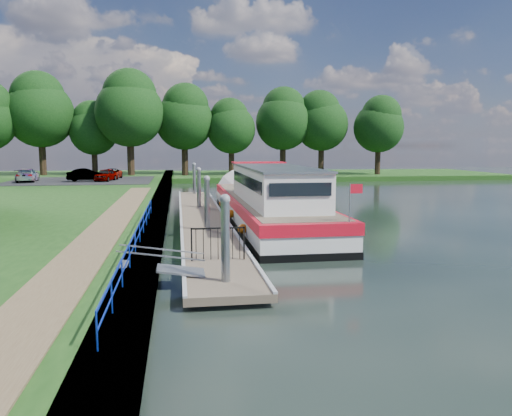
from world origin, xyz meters
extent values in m
plane|color=black|center=(0.00, 0.00, 0.00)|extent=(160.00, 160.00, 0.00)
cube|color=#473D2D|center=(-2.55, 15.00, 0.39)|extent=(1.10, 90.00, 0.78)
cube|color=#183D11|center=(12.00, 52.00, 0.30)|extent=(60.00, 18.00, 0.60)
cube|color=brown|center=(-4.40, 8.00, 0.80)|extent=(1.60, 40.00, 0.05)
cube|color=black|center=(-11.00, 38.00, 0.81)|extent=(14.00, 12.00, 0.06)
cube|color=#0C2DBF|center=(-2.75, 3.00, 1.48)|extent=(0.04, 18.00, 0.04)
cube|color=#0C2DBF|center=(-2.75, 3.00, 1.12)|extent=(0.03, 18.00, 0.03)
cylinder|color=#0C2DBF|center=(-2.75, -6.00, 1.14)|extent=(0.04, 0.04, 0.72)
cylinder|color=#0C2DBF|center=(-2.75, -4.00, 1.14)|extent=(0.04, 0.04, 0.72)
cylinder|color=#0C2DBF|center=(-2.75, -2.00, 1.14)|extent=(0.04, 0.04, 0.72)
cylinder|color=#0C2DBF|center=(-2.75, 0.00, 1.14)|extent=(0.04, 0.04, 0.72)
cylinder|color=#0C2DBF|center=(-2.75, 2.00, 1.14)|extent=(0.04, 0.04, 0.72)
cylinder|color=#0C2DBF|center=(-2.75, 4.00, 1.14)|extent=(0.04, 0.04, 0.72)
cylinder|color=#0C2DBF|center=(-2.75, 6.00, 1.14)|extent=(0.04, 0.04, 0.72)
cylinder|color=#0C2DBF|center=(-2.75, 8.00, 1.14)|extent=(0.04, 0.04, 0.72)
cylinder|color=#0C2DBF|center=(-2.75, 10.00, 1.14)|extent=(0.04, 0.04, 0.72)
cylinder|color=#0C2DBF|center=(-2.75, 12.00, 1.14)|extent=(0.04, 0.04, 0.72)
cube|color=brown|center=(0.00, 13.00, 0.28)|extent=(2.50, 30.00, 0.24)
cube|color=#9EA0A3|center=(0.00, 1.00, 0.05)|extent=(2.30, 5.00, 0.30)
cube|color=#9EA0A3|center=(0.00, 9.00, 0.05)|extent=(2.30, 5.00, 0.30)
cube|color=#9EA0A3|center=(0.00, 17.00, 0.05)|extent=(2.30, 5.00, 0.30)
cube|color=#9EA0A3|center=(0.00, 25.00, 0.05)|extent=(2.30, 5.00, 0.30)
cube|color=#9EA0A3|center=(1.19, 13.00, 0.43)|extent=(0.12, 30.00, 0.06)
cube|color=#9EA0A3|center=(-1.19, 13.00, 0.43)|extent=(0.12, 30.00, 0.06)
cylinder|color=gray|center=(0.00, -0.50, 1.10)|extent=(0.26, 0.26, 3.40)
sphere|color=gray|center=(0.00, -0.50, 2.80)|extent=(0.30, 0.30, 0.30)
cylinder|color=gray|center=(0.00, 8.50, 1.10)|extent=(0.26, 0.26, 3.40)
sphere|color=gray|center=(0.00, 8.50, 2.80)|extent=(0.30, 0.30, 0.30)
cylinder|color=gray|center=(0.00, 17.50, 1.10)|extent=(0.26, 0.26, 3.40)
sphere|color=gray|center=(0.00, 17.50, 2.80)|extent=(0.30, 0.30, 0.30)
cylinder|color=gray|center=(0.00, 26.50, 1.10)|extent=(0.26, 0.26, 3.40)
sphere|color=gray|center=(0.00, 26.50, 2.80)|extent=(0.30, 0.30, 0.30)
cube|color=#A5A8AD|center=(-1.85, 0.50, 0.60)|extent=(2.58, 1.00, 0.43)
cube|color=#A5A8AD|center=(-1.85, 0.02, 1.10)|extent=(2.58, 0.04, 0.41)
cube|color=#A5A8AD|center=(-1.85, 0.98, 1.10)|extent=(2.58, 0.04, 0.41)
cube|color=black|center=(-0.90, 2.20, 0.98)|extent=(0.05, 0.05, 1.15)
cube|color=black|center=(0.90, 2.20, 0.98)|extent=(0.05, 0.05, 1.15)
cube|color=black|center=(0.00, 2.20, 1.52)|extent=(1.85, 0.05, 0.05)
cube|color=black|center=(-0.75, 2.20, 0.98)|extent=(0.02, 0.02, 1.10)
cube|color=black|center=(-0.50, 2.20, 0.98)|extent=(0.02, 0.02, 1.10)
cube|color=black|center=(-0.25, 2.20, 0.98)|extent=(0.02, 0.02, 1.10)
cube|color=black|center=(0.00, 2.20, 0.98)|extent=(0.02, 0.02, 1.10)
cube|color=black|center=(0.25, 2.20, 0.98)|extent=(0.02, 0.02, 1.10)
cube|color=black|center=(0.50, 2.20, 0.98)|extent=(0.02, 0.02, 1.10)
cube|color=black|center=(0.75, 2.20, 0.98)|extent=(0.02, 0.02, 1.10)
cube|color=black|center=(3.60, 13.10, 0.02)|extent=(4.00, 20.00, 0.55)
cube|color=silver|center=(3.60, 13.10, 0.62)|extent=(3.96, 19.90, 0.65)
cube|color=red|center=(3.60, 13.10, 1.18)|extent=(4.04, 20.00, 0.48)
cube|color=brown|center=(3.60, 13.10, 1.42)|extent=(3.68, 19.20, 0.04)
cone|color=silver|center=(3.60, 23.50, 0.55)|extent=(4.00, 1.50, 4.00)
cube|color=silver|center=(3.60, 10.60, 2.30)|extent=(3.00, 11.00, 1.75)
cube|color=gray|center=(3.60, 10.60, 3.22)|extent=(3.10, 11.20, 0.10)
cube|color=black|center=(2.08, 10.60, 2.55)|extent=(0.04, 10.00, 0.55)
cube|color=black|center=(5.12, 10.60, 2.55)|extent=(0.04, 10.00, 0.55)
cube|color=black|center=(3.60, 16.15, 2.55)|extent=(2.60, 0.04, 0.55)
cube|color=black|center=(3.60, 5.05, 2.55)|extent=(2.60, 0.04, 0.55)
cube|color=red|center=(3.60, 15.80, 3.30)|extent=(3.20, 1.60, 0.06)
cylinder|color=gray|center=(5.10, 3.40, 2.15)|extent=(0.05, 0.05, 1.50)
cube|color=red|center=(5.35, 3.40, 2.70)|extent=(0.50, 0.02, 0.35)
sphere|color=#CB5E0B|center=(1.48, 7.10, 0.65)|extent=(0.44, 0.44, 0.44)
sphere|color=#CB5E0B|center=(1.48, 12.10, 0.65)|extent=(0.44, 0.44, 0.44)
sphere|color=#CB5E0B|center=(1.48, 17.10, 0.65)|extent=(0.44, 0.44, 0.44)
imported|color=#594C47|center=(2.40, 6.64, 2.30)|extent=(0.61, 0.73, 1.72)
cylinder|color=#332316|center=(-17.49, 49.36, 2.70)|extent=(0.83, 0.83, 4.21)
sphere|color=black|center=(-17.49, 49.36, 8.08)|extent=(7.95, 7.95, 7.95)
sphere|color=black|center=(-17.71, 49.47, 10.07)|extent=(6.31, 6.31, 6.31)
cylinder|color=#332316|center=(-11.50, 49.87, 2.15)|extent=(0.70, 0.70, 3.10)
sphere|color=black|center=(-11.50, 49.87, 6.11)|extent=(5.85, 5.85, 5.85)
sphere|color=black|center=(-11.67, 50.04, 7.57)|extent=(4.65, 4.65, 4.65)
cylinder|color=#332316|center=(-6.89, 47.36, 2.75)|extent=(0.84, 0.84, 4.29)
sphere|color=black|center=(-6.89, 47.36, 8.23)|extent=(8.10, 8.10, 8.10)
sphere|color=black|center=(-6.84, 47.51, 10.25)|extent=(6.44, 6.44, 6.44)
cylinder|color=#332316|center=(-0.41, 49.36, 2.52)|extent=(0.79, 0.79, 3.83)
sphere|color=black|center=(-0.41, 49.36, 7.42)|extent=(7.24, 7.24, 7.24)
sphere|color=black|center=(-0.22, 49.13, 9.23)|extent=(5.75, 5.75, 5.75)
cylinder|color=#332316|center=(5.49, 49.09, 2.23)|extent=(0.72, 0.72, 3.26)
sphere|color=black|center=(5.49, 49.09, 6.40)|extent=(6.16, 6.16, 6.16)
sphere|color=black|center=(5.30, 49.34, 7.93)|extent=(4.89, 4.89, 4.89)
cylinder|color=#332316|center=(12.25, 49.38, 2.49)|extent=(0.78, 0.78, 3.77)
sphere|color=black|center=(12.25, 49.38, 7.31)|extent=(7.13, 7.13, 7.13)
sphere|color=black|center=(12.38, 49.62, 9.09)|extent=(5.66, 5.66, 5.66)
cylinder|color=#332316|center=(17.42, 49.40, 2.42)|extent=(0.77, 0.77, 3.65)
sphere|color=black|center=(17.42, 49.40, 7.09)|extent=(6.89, 6.89, 6.89)
sphere|color=black|center=(17.07, 49.41, 8.81)|extent=(5.47, 5.47, 5.47)
cylinder|color=#332316|center=(24.52, 47.52, 2.30)|extent=(0.74, 0.74, 3.41)
sphere|color=black|center=(24.52, 47.52, 6.66)|extent=(6.43, 6.43, 6.43)
sphere|color=black|center=(24.75, 47.30, 8.26)|extent=(5.11, 5.11, 5.11)
imported|color=#999999|center=(-8.48, 36.90, 1.44)|extent=(2.06, 3.75, 1.21)
imported|color=#999999|center=(-10.21, 36.58, 1.46)|extent=(3.98, 1.98, 1.26)
imported|color=#999999|center=(-15.85, 36.92, 1.47)|extent=(2.31, 4.57, 1.27)
imported|color=#999999|center=(-8.28, 40.01, 1.37)|extent=(2.01, 3.97, 1.07)
camera|label=1|loc=(-1.31, -14.59, 4.31)|focal=35.00mm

